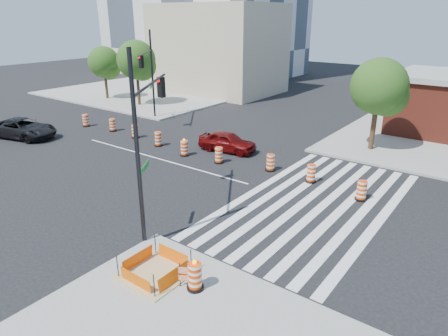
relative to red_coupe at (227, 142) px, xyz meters
The scene contains 24 objects.
ground 4.80m from the red_coupe, 124.47° to the right, with size 120.00×120.00×0.00m, color black.
sidewalk_nw 25.03m from the red_coupe, 145.76° to the left, with size 22.00×22.00×0.15m, color gray.
crosswalk_east 9.17m from the red_coupe, 25.39° to the right, with size 6.75×13.50×0.01m.
lane_centerline 4.80m from the red_coupe, 124.47° to the right, with size 14.00×0.12×0.01m, color silver.
excavation_pit 14.39m from the red_coupe, 63.97° to the right, with size 2.20×2.20×0.90m.
beige_midrise 23.69m from the red_coupe, 129.09° to the left, with size 14.00×10.00×10.00m, color tan.
red_coupe is the anchor object (origin of this frame).
dark_suv 15.80m from the red_coupe, 155.17° to the right, with size 2.43×5.26×1.46m, color black.
signal_pole_se 11.51m from the red_coupe, 71.60° to the right, with size 3.27×4.86×7.58m.
signal_pole_nw 11.03m from the red_coupe, 165.75° to the left, with size 3.53×4.56×7.46m.
pit_drum 14.98m from the red_coupe, 57.87° to the right, with size 0.57×0.57×1.13m.
barricade 14.92m from the red_coupe, 58.57° to the right, with size 0.71×0.39×0.92m.
tree_north_a 22.42m from the red_coupe, 162.74° to the left, with size 3.36×3.35×5.69m.
tree_north_b 17.53m from the red_coupe, 157.87° to the left, with size 3.83×3.83×6.51m.
tree_north_c 10.51m from the red_coupe, 37.27° to the left, with size 3.72×3.67×6.24m.
median_drum_0 13.49m from the red_coupe, behind, with size 0.60×0.60×1.02m.
median_drum_1 10.49m from the red_coupe, behind, with size 0.60×0.60×1.02m.
median_drum_2 7.67m from the red_coupe, 167.88° to the right, with size 0.60×0.60×1.02m.
median_drum_3 5.05m from the red_coupe, 156.98° to the right, with size 0.60×0.60×1.02m.
median_drum_4 3.00m from the red_coupe, 125.43° to the right, with size 0.60×0.60×1.18m.
median_drum_5 2.39m from the red_coupe, 66.78° to the right, with size 0.60×0.60×1.02m.
median_drum_6 4.46m from the red_coupe, 18.44° to the right, with size 0.60×0.60×1.02m.
median_drum_7 7.12m from the red_coupe, 12.91° to the right, with size 0.60×0.60×1.02m.
median_drum_8 10.22m from the red_coupe, 12.49° to the right, with size 0.60×0.60×1.02m.
Camera 1 is at (18.03, -17.05, 8.74)m, focal length 32.00 mm.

